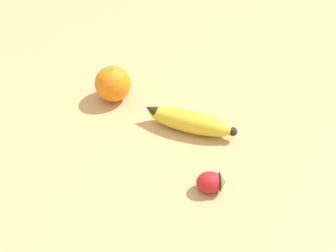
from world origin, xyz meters
name	(u,v)px	position (x,y,z in m)	size (l,w,h in m)	color
ground_plane	(192,158)	(0.00, 0.00, 0.00)	(3.00, 3.00, 0.00)	tan
banana	(190,121)	(-0.03, -0.07, 0.02)	(0.15, 0.15, 0.04)	yellow
orange	(113,84)	(0.07, -0.22, 0.04)	(0.07, 0.07, 0.07)	orange
strawberry	(212,182)	(0.00, 0.08, 0.02)	(0.06, 0.05, 0.04)	red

